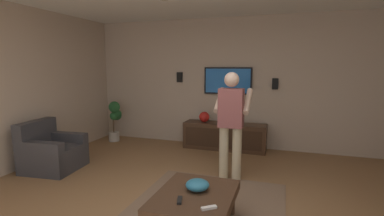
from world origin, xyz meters
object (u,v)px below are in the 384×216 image
object	(u,v)px
wall_speaker_right	(180,77)
coffee_table	(195,203)
person_standing	(231,119)
bowl	(197,185)
media_console	(225,136)
potted_plant_tall	(115,118)
armchair	(52,153)
remote_black	(180,200)
wall_speaker_left	(275,84)
vase_round	(204,117)
tv	(228,81)
remote_white	(209,208)

from	to	relation	value
wall_speaker_right	coffee_table	bearing A→B (deg)	-156.72
person_standing	bowl	distance (m)	1.46
media_console	potted_plant_tall	distance (m)	2.54
armchair	remote_black	bearing A→B (deg)	-28.69
coffee_table	wall_speaker_right	world-z (taller)	wall_speaker_right
potted_plant_tall	wall_speaker_left	world-z (taller)	wall_speaker_left
potted_plant_tall	wall_speaker_right	xyz separation A→B (m)	(0.42, -1.43, 0.93)
wall_speaker_left	wall_speaker_right	size ratio (longest dim) A/B	1.00
vase_round	wall_speaker_left	distance (m)	1.60
coffee_table	wall_speaker_right	bearing A→B (deg)	23.28
tv	remote_black	size ratio (longest dim) A/B	6.72
tv	remote_white	bearing A→B (deg)	8.63
potted_plant_tall	vase_round	bearing A→B (deg)	-85.62
wall_speaker_left	wall_speaker_right	xyz separation A→B (m)	(0.00, 2.06, 0.11)
vase_round	wall_speaker_right	world-z (taller)	wall_speaker_right
media_console	wall_speaker_right	size ratio (longest dim) A/B	7.73
remote_black	tv	bearing A→B (deg)	167.18
bowl	wall_speaker_left	world-z (taller)	wall_speaker_left
remote_black	wall_speaker_left	size ratio (longest dim) A/B	0.68
remote_white	wall_speaker_right	distance (m)	4.03
remote_black	wall_speaker_right	xyz separation A→B (m)	(3.47, 1.31, 1.07)
tv	coffee_table	bearing A→B (deg)	5.44
remote_white	coffee_table	bearing A→B (deg)	-86.88
coffee_table	remote_white	size ratio (longest dim) A/B	6.67
tv	remote_white	size ratio (longest dim) A/B	6.72
armchair	person_standing	distance (m)	3.04
media_console	remote_black	distance (m)	3.23
media_console	bowl	world-z (taller)	media_console
tv	person_standing	size ratio (longest dim) A/B	0.61
tv	wall_speaker_left	world-z (taller)	tv
person_standing	remote_white	size ratio (longest dim) A/B	10.93
wall_speaker_left	wall_speaker_right	distance (m)	2.06
armchair	remote_white	xyz separation A→B (m)	(-1.21, -3.05, 0.13)
vase_round	coffee_table	bearing A→B (deg)	-165.95
media_console	remote_black	xyz separation A→B (m)	(-3.22, -0.22, 0.14)
person_standing	wall_speaker_left	world-z (taller)	person_standing
tv	wall_speaker_right	size ratio (longest dim) A/B	4.58
media_console	bowl	xyz separation A→B (m)	(-2.91, -0.31, 0.18)
wall_speaker_left	tv	bearing A→B (deg)	90.78
potted_plant_tall	bowl	xyz separation A→B (m)	(-2.75, -2.83, -0.09)
wall_speaker_left	remote_white	bearing A→B (deg)	173.05
armchair	wall_speaker_left	bearing A→B (deg)	27.83
person_standing	potted_plant_tall	distance (m)	3.26
tv	wall_speaker_right	xyz separation A→B (m)	(0.01, 1.09, 0.06)
bowl	wall_speaker_right	world-z (taller)	wall_speaker_right
armchair	bowl	bearing A→B (deg)	-22.57
remote_black	wall_speaker_right	size ratio (longest dim) A/B	0.68
coffee_table	remote_black	bearing A→B (deg)	157.09
remote_white	remote_black	world-z (taller)	same
media_console	wall_speaker_right	world-z (taller)	wall_speaker_right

